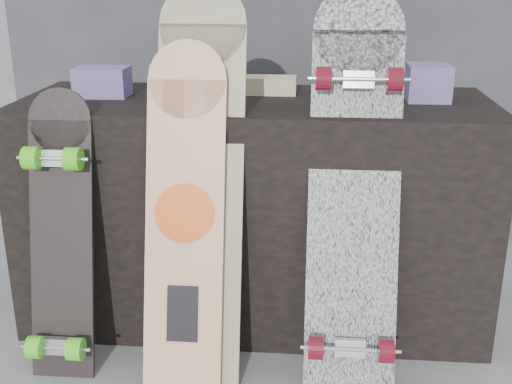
# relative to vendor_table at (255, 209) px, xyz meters

# --- Properties ---
(vendor_table) EXTENTS (1.60, 0.60, 0.80)m
(vendor_table) POSITION_rel_vendor_table_xyz_m (0.00, 0.00, 0.00)
(vendor_table) COLOR black
(vendor_table) RESTS_ON ground
(merch_box_purple) EXTENTS (0.18, 0.12, 0.10)m
(merch_box_purple) POSITION_rel_vendor_table_xyz_m (-0.53, 0.01, 0.45)
(merch_box_purple) COLOR #4F3E7E
(merch_box_purple) RESTS_ON vendor_table
(merch_box_small) EXTENTS (0.14, 0.14, 0.12)m
(merch_box_small) POSITION_rel_vendor_table_xyz_m (0.58, 0.03, 0.46)
(merch_box_small) COLOR #4F3E7E
(merch_box_small) RESTS_ON vendor_table
(merch_box_flat) EXTENTS (0.22, 0.10, 0.06)m
(merch_box_flat) POSITION_rel_vendor_table_xyz_m (0.03, 0.11, 0.43)
(merch_box_flat) COLOR #D1B78C
(merch_box_flat) RESTS_ON vendor_table
(longboard_geisha) EXTENTS (0.24, 0.32, 1.03)m
(longboard_geisha) POSITION_rel_vendor_table_xyz_m (-0.18, -0.38, 0.14)
(longboard_geisha) COLOR #D0AF8C
(longboard_geisha) RESTS_ON ground
(longboard_celtic) EXTENTS (0.27, 0.37, 1.19)m
(longboard_celtic) POSITION_rel_vendor_table_xyz_m (-0.14, -0.32, 0.23)
(longboard_celtic) COLOR beige
(longboard_celtic) RESTS_ON ground
(longboard_cascadia) EXTENTS (0.27, 0.43, 1.18)m
(longboard_cascadia) POSITION_rel_vendor_table_xyz_m (0.33, -0.31, 0.21)
(longboard_cascadia) COLOR silver
(longboard_cascadia) RESTS_ON ground
(skateboard_dark) EXTENTS (0.20, 0.28, 0.88)m
(skateboard_dark) POSITION_rel_vendor_table_xyz_m (-0.57, -0.39, 0.05)
(skateboard_dark) COLOR black
(skateboard_dark) RESTS_ON ground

